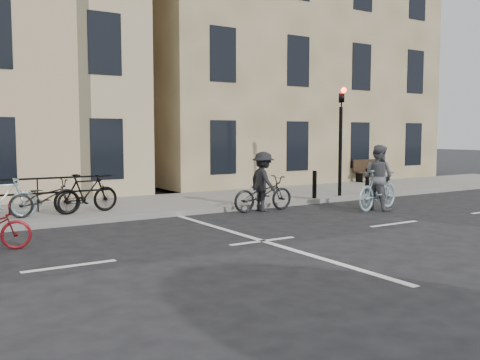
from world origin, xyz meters
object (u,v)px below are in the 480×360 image
bench (368,170)px  cyclist_dark (263,188)px  traffic_light (341,128)px  cyclist_grey (378,184)px

bench → cyclist_dark: size_ratio=0.81×
traffic_light → cyclist_grey: (-0.71, -2.38, -1.67)m
traffic_light → cyclist_grey: traffic_light is taller
cyclist_grey → cyclist_dark: (-3.00, 1.62, -0.10)m
traffic_light → cyclist_dark: traffic_light is taller
cyclist_grey → cyclist_dark: 3.41m
traffic_light → bench: size_ratio=2.44×
traffic_light → cyclist_dark: 4.18m
traffic_light → cyclist_grey: 3.00m
cyclist_grey → cyclist_dark: cyclist_grey is taller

